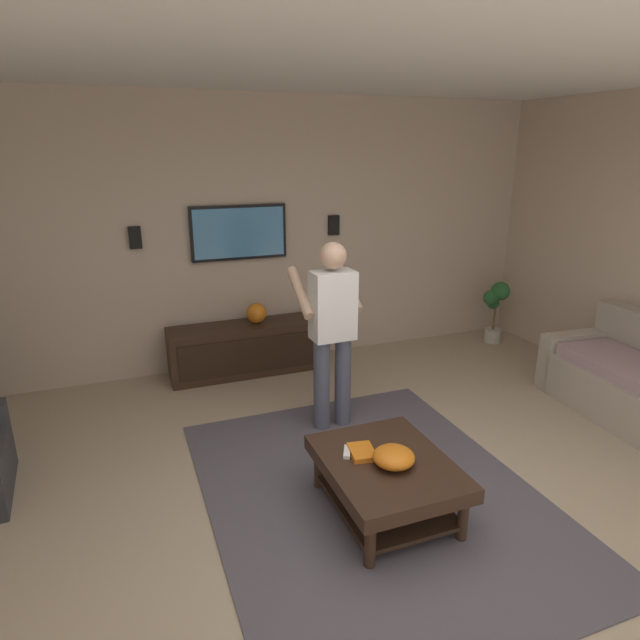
{
  "coord_description": "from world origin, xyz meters",
  "views": [
    {
      "loc": [
        -2.61,
        1.5,
        2.36
      ],
      "look_at": [
        1.32,
        -0.01,
        1.02
      ],
      "focal_mm": 30.4,
      "sensor_mm": 36.0,
      "label": 1
    }
  ],
  "objects_px": {
    "vase_round": "(256,313)",
    "wall_speaker_left": "(334,225)",
    "bowl": "(394,457)",
    "book": "(362,452)",
    "wall_speaker_right": "(135,238)",
    "potted_plant_short": "(496,305)",
    "remote_white": "(347,452)",
    "media_console": "(249,348)",
    "coffee_table": "(386,474)",
    "person_standing": "(332,325)",
    "tv": "(239,233)"
  },
  "relations": [
    {
      "from": "potted_plant_short",
      "to": "wall_speaker_right",
      "type": "relative_size",
      "value": 3.59
    },
    {
      "from": "coffee_table",
      "to": "bowl",
      "type": "height_order",
      "value": "bowl"
    },
    {
      "from": "person_standing",
      "to": "potted_plant_short",
      "type": "distance_m",
      "value": 3.02
    },
    {
      "from": "person_standing",
      "to": "wall_speaker_right",
      "type": "relative_size",
      "value": 7.45
    },
    {
      "from": "vase_round",
      "to": "wall_speaker_left",
      "type": "height_order",
      "value": "wall_speaker_left"
    },
    {
      "from": "coffee_table",
      "to": "person_standing",
      "type": "bearing_deg",
      "value": -5.35
    },
    {
      "from": "coffee_table",
      "to": "bowl",
      "type": "bearing_deg",
      "value": -171.21
    },
    {
      "from": "book",
      "to": "wall_speaker_right",
      "type": "relative_size",
      "value": 1.0
    },
    {
      "from": "bowl",
      "to": "book",
      "type": "xyz_separation_m",
      "value": [
        0.19,
        0.13,
        -0.04
      ]
    },
    {
      "from": "wall_speaker_right",
      "to": "wall_speaker_left",
      "type": "bearing_deg",
      "value": -90.0
    },
    {
      "from": "coffee_table",
      "to": "wall_speaker_right",
      "type": "xyz_separation_m",
      "value": [
        2.93,
        1.32,
        1.21
      ]
    },
    {
      "from": "media_console",
      "to": "book",
      "type": "xyz_separation_m",
      "value": [
        -2.56,
        -0.15,
        0.14
      ]
    },
    {
      "from": "vase_round",
      "to": "wall_speaker_left",
      "type": "xyz_separation_m",
      "value": [
        0.24,
        -0.99,
        0.86
      ]
    },
    {
      "from": "media_console",
      "to": "remote_white",
      "type": "relative_size",
      "value": 11.33
    },
    {
      "from": "coffee_table",
      "to": "remote_white",
      "type": "distance_m",
      "value": 0.29
    },
    {
      "from": "coffee_table",
      "to": "vase_round",
      "type": "relative_size",
      "value": 4.55
    },
    {
      "from": "book",
      "to": "wall_speaker_right",
      "type": "distance_m",
      "value": 3.24
    },
    {
      "from": "remote_white",
      "to": "vase_round",
      "type": "xyz_separation_m",
      "value": [
        2.53,
        -0.04,
        0.25
      ]
    },
    {
      "from": "remote_white",
      "to": "vase_round",
      "type": "relative_size",
      "value": 0.68
    },
    {
      "from": "bowl",
      "to": "wall_speaker_right",
      "type": "xyz_separation_m",
      "value": [
        3.0,
        1.33,
        1.04
      ]
    },
    {
      "from": "bowl",
      "to": "book",
      "type": "bearing_deg",
      "value": 34.84
    },
    {
      "from": "vase_round",
      "to": "remote_white",
      "type": "bearing_deg",
      "value": 179.05
    },
    {
      "from": "media_console",
      "to": "book",
      "type": "relative_size",
      "value": 7.73
    },
    {
      "from": "person_standing",
      "to": "wall_speaker_right",
      "type": "distance_m",
      "value": 2.28
    },
    {
      "from": "potted_plant_short",
      "to": "book",
      "type": "bearing_deg",
      "value": 128.9
    },
    {
      "from": "tv",
      "to": "potted_plant_short",
      "type": "relative_size",
      "value": 1.3
    },
    {
      "from": "potted_plant_short",
      "to": "vase_round",
      "type": "relative_size",
      "value": 3.59
    },
    {
      "from": "bowl",
      "to": "vase_round",
      "type": "bearing_deg",
      "value": 3.73
    },
    {
      "from": "book",
      "to": "coffee_table",
      "type": "bearing_deg",
      "value": 54.63
    },
    {
      "from": "media_console",
      "to": "wall_speaker_left",
      "type": "relative_size",
      "value": 7.73
    },
    {
      "from": "media_console",
      "to": "tv",
      "type": "distance_m",
      "value": 1.25
    },
    {
      "from": "book",
      "to": "media_console",
      "type": "bearing_deg",
      "value": -167.08
    },
    {
      "from": "potted_plant_short",
      "to": "wall_speaker_right",
      "type": "xyz_separation_m",
      "value": [
        0.43,
        4.14,
        1.01
      ]
    },
    {
      "from": "remote_white",
      "to": "wall_speaker_left",
      "type": "bearing_deg",
      "value": 6.47
    },
    {
      "from": "wall_speaker_right",
      "to": "bowl",
      "type": "bearing_deg",
      "value": -156.15
    },
    {
      "from": "potted_plant_short",
      "to": "vase_round",
      "type": "distance_m",
      "value": 3.01
    },
    {
      "from": "coffee_table",
      "to": "book",
      "type": "distance_m",
      "value": 0.21
    },
    {
      "from": "person_standing",
      "to": "vase_round",
      "type": "bearing_deg",
      "value": 9.78
    },
    {
      "from": "bowl",
      "to": "potted_plant_short",
      "type": "bearing_deg",
      "value": -47.6
    },
    {
      "from": "person_standing",
      "to": "book",
      "type": "relative_size",
      "value": 7.45
    },
    {
      "from": "coffee_table",
      "to": "potted_plant_short",
      "type": "xyz_separation_m",
      "value": [
        2.5,
        -2.83,
        0.19
      ]
    },
    {
      "from": "bowl",
      "to": "wall_speaker_right",
      "type": "bearing_deg",
      "value": 23.85
    },
    {
      "from": "wall_speaker_right",
      "to": "remote_white",
      "type": "bearing_deg",
      "value": -158.21
    },
    {
      "from": "bowl",
      "to": "wall_speaker_left",
      "type": "xyz_separation_m",
      "value": [
        3.0,
        -0.81,
        1.06
      ]
    },
    {
      "from": "bowl",
      "to": "book",
      "type": "distance_m",
      "value": 0.24
    },
    {
      "from": "book",
      "to": "wall_speaker_left",
      "type": "relative_size",
      "value": 1.0
    },
    {
      "from": "book",
      "to": "vase_round",
      "type": "bearing_deg",
      "value": -169.33
    },
    {
      "from": "person_standing",
      "to": "remote_white",
      "type": "xyz_separation_m",
      "value": [
        -1.09,
        0.33,
        -0.52
      ]
    },
    {
      "from": "potted_plant_short",
      "to": "book",
      "type": "height_order",
      "value": "potted_plant_short"
    },
    {
      "from": "bowl",
      "to": "vase_round",
      "type": "height_order",
      "value": "vase_round"
    }
  ]
}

